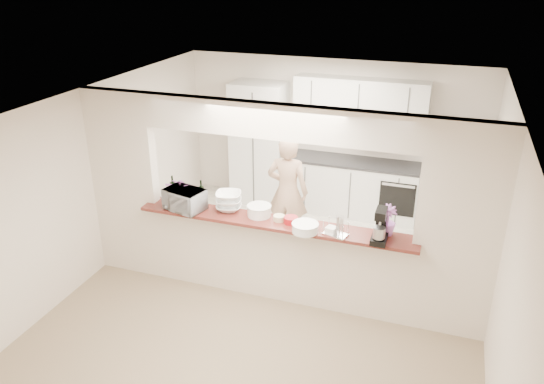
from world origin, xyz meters
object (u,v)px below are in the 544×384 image
at_px(toaster_oven, 184,199).
at_px(person, 288,192).
at_px(stand_mixer, 380,227).
at_px(refrigerator, 458,179).

distance_m(toaster_oven, person, 1.75).
bearing_deg(person, stand_mixer, 134.46).
distance_m(refrigerator, stand_mixer, 2.93).
distance_m(stand_mixer, person, 2.18).
distance_m(refrigerator, toaster_oven, 4.24).
relative_size(refrigerator, stand_mixer, 4.26).
bearing_deg(toaster_oven, person, 73.15).
bearing_deg(person, toaster_oven, 58.17).
relative_size(refrigerator, toaster_oven, 3.52).
bearing_deg(toaster_oven, refrigerator, 54.71).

